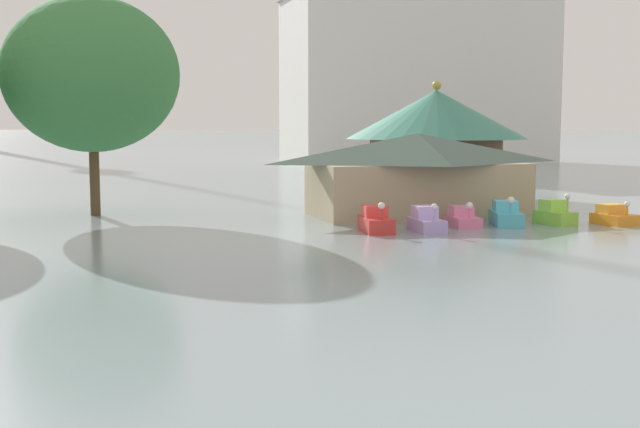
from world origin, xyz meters
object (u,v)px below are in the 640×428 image
(pedal_boat_lavender, at_px, (426,222))
(background_building_block, at_px, (417,79))
(pedal_boat_pink, at_px, (462,218))
(pedal_boat_cyan, at_px, (506,215))
(pedal_boat_lime, at_px, (554,214))
(green_roof_pavilion, at_px, (436,136))
(boathouse, at_px, (417,173))
(pedal_boat_orange, at_px, (614,216))
(pedal_boat_red, at_px, (376,221))
(shoreline_tree_mid, at_px, (91,75))

(pedal_boat_lavender, relative_size, background_building_block, 0.07)
(pedal_boat_pink, bearing_deg, pedal_boat_cyan, 93.62)
(pedal_boat_lime, bearing_deg, pedal_boat_lavender, -95.72)
(pedal_boat_pink, bearing_deg, green_roof_pavilion, 167.67)
(boathouse, xyz_separation_m, background_building_block, (26.75, 63.64, 9.48))
(pedal_boat_pink, bearing_deg, pedal_boat_orange, 86.96)
(pedal_boat_lavender, relative_size, pedal_boat_orange, 1.05)
(pedal_boat_orange, bearing_deg, pedal_boat_cyan, -110.42)
(pedal_boat_lavender, distance_m, pedal_boat_pink, 3.18)
(pedal_boat_cyan, height_order, pedal_boat_lime, pedal_boat_lime)
(pedal_boat_lime, xyz_separation_m, green_roof_pavilion, (0.45, 16.99, 4.10))
(background_building_block, bearing_deg, pedal_boat_cyan, -108.99)
(pedal_boat_red, height_order, green_roof_pavilion, green_roof_pavilion)
(pedal_boat_lime, relative_size, background_building_block, 0.06)
(pedal_boat_pink, distance_m, green_roof_pavilion, 17.81)
(pedal_boat_lime, bearing_deg, shoreline_tree_mid, -127.73)
(pedal_boat_pink, height_order, green_roof_pavilion, green_roof_pavilion)
(pedal_boat_orange, xyz_separation_m, background_building_block, (17.91, 70.56, 11.65))
(pedal_boat_pink, bearing_deg, pedal_boat_red, -73.98)
(pedal_boat_red, bearing_deg, pedal_boat_lime, 97.70)
(pedal_boat_orange, distance_m, boathouse, 11.44)
(background_building_block, bearing_deg, green_roof_pavilion, -111.41)
(green_roof_pavilion, relative_size, background_building_block, 0.36)
(pedal_boat_cyan, bearing_deg, shoreline_tree_mid, -99.04)
(boathouse, relative_size, shoreline_tree_mid, 1.03)
(pedal_boat_lavender, xyz_separation_m, boathouse, (2.42, 6.97, 2.09))
(pedal_boat_red, distance_m, boathouse, 8.25)
(pedal_boat_orange, xyz_separation_m, boathouse, (-8.84, 6.92, 2.17))
(pedal_boat_lime, bearing_deg, background_building_block, 151.14)
(pedal_boat_red, relative_size, shoreline_tree_mid, 0.23)
(pedal_boat_lavender, xyz_separation_m, shoreline_tree_mid, (-16.30, 12.62, 7.94))
(background_building_block, bearing_deg, pedal_boat_lime, -106.85)
(pedal_boat_red, distance_m, pedal_boat_cyan, 7.89)
(pedal_boat_lavender, distance_m, pedal_boat_orange, 11.26)
(shoreline_tree_mid, bearing_deg, boathouse, -16.81)
(pedal_boat_orange, relative_size, boathouse, 0.18)
(shoreline_tree_mid, xyz_separation_m, background_building_block, (45.47, 57.98, 3.63))
(background_building_block, bearing_deg, boathouse, -112.80)
(pedal_boat_lavender, distance_m, boathouse, 7.67)
(pedal_boat_red, xyz_separation_m, shoreline_tree_mid, (-13.79, 11.94, 7.92))
(boathouse, bearing_deg, pedal_boat_lavender, -109.16)
(pedal_boat_cyan, xyz_separation_m, background_building_block, (23.82, 69.22, 11.55))
(pedal_boat_pink, bearing_deg, boathouse, -169.21)
(green_roof_pavilion, relative_size, shoreline_tree_mid, 1.03)
(pedal_boat_lime, relative_size, shoreline_tree_mid, 0.19)
(pedal_boat_lavender, height_order, background_building_block, background_building_block)
(pedal_boat_red, relative_size, boathouse, 0.22)
(green_roof_pavilion, distance_m, background_building_block, 57.12)
(pedal_boat_orange, bearing_deg, pedal_boat_lime, -112.36)
(pedal_boat_cyan, relative_size, green_roof_pavilion, 0.24)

